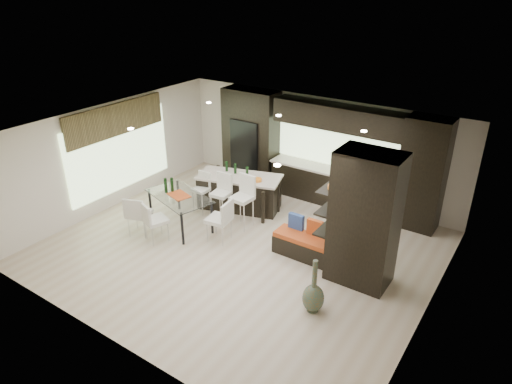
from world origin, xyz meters
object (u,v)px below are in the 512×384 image
Objects in this scene: stool_mid at (221,202)px; chair_near at (156,223)px; floor_vase at (314,286)px; chair_far at (139,216)px; bench at (304,246)px; stool_right at (242,207)px; chair_end at (219,222)px; kitchen_island at (239,192)px; stool_left at (201,197)px; dining_table at (180,211)px.

chair_near is (-0.61, -1.61, -0.03)m from stool_mid.
chair_far is at bearing 177.87° from floor_vase.
chair_near is (-3.09, -1.29, 0.20)m from bench.
stool_right reaches higher than chair_far.
floor_vase is at bearing -22.74° from chair_far.
chair_end is at bearing 161.46° from floor_vase.
kitchen_island is 2.02× the size of stool_right.
bench is at bearing -5.56° from stool_left.
bench is 3.85m from chair_far.
kitchen_island is 2.22× the size of stool_mid.
stool_left is at bearing 112.23° from chair_near.
floor_vase is 4.61m from chair_far.
floor_vase is 4.09m from chair_near.
stool_right is at bearing -67.49° from kitchen_island.
floor_vase reaches higher than stool_right.
stool_mid is 0.73× the size of bench.
chair_end is (-1.91, -0.49, 0.22)m from bench.
floor_vase is 1.18× the size of chair_far.
chair_near is 0.97× the size of chair_far.
chair_end is at bearing 4.61° from chair_far.
dining_table is (0.04, -0.84, -0.02)m from stool_left.
bench is at bearing 26.15° from dining_table.
kitchen_island is at bearing 143.69° from floor_vase.
stool_mid reaches higher than chair_near.
stool_left is 3.16m from bench.
stool_left is 1.48m from chair_end.
stool_left is 0.65m from stool_mid.
floor_vase reaches higher than stool_left.
stool_mid is 0.99m from chair_end.
stool_mid is 2.51m from bench.
stool_left is at bearing 156.31° from floor_vase.
stool_right is 0.97× the size of floor_vase.
stool_mid is (0.65, -0.02, 0.05)m from stool_left.
chair_end is (1.18, 0.00, 0.06)m from dining_table.
chair_far is (-1.13, -1.62, -0.02)m from stool_mid.
bench is at bearing 43.31° from chair_near.
stool_right is at bearing 147.97° from floor_vase.
kitchen_island is 2.47× the size of stool_left.
stool_left is at bearing -178.44° from stool_right.
chair_near reaches higher than stool_left.
stool_right is 1.49m from dining_table.
stool_mid is at bearing 70.46° from dining_table.
stool_right is at bearing -1.16° from stool_left.
stool_mid is at bearing -178.41° from stool_right.
stool_right is at bearing 171.04° from bench.
floor_vase is 4.20m from dining_table.
chair_near is at bearing -124.88° from stool_right.
stool_right reaches higher than dining_table.
floor_vase is at bearing -55.54° from bench.
stool_mid is 0.89× the size of floor_vase.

